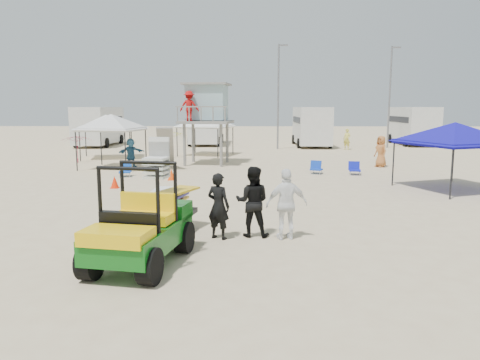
{
  "coord_description": "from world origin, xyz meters",
  "views": [
    {
      "loc": [
        0.74,
        -9.65,
        3.29
      ],
      "look_at": [
        0.5,
        3.0,
        1.3
      ],
      "focal_mm": 35.0,
      "sensor_mm": 36.0,
      "label": 1
    }
  ],
  "objects_px": {
    "surf_trailer": "(160,201)",
    "utility_cart": "(138,220)",
    "canopy_blue": "(455,126)",
    "man_left": "(218,206)",
    "lifeguard_tower": "(205,105)"
  },
  "relations": [
    {
      "from": "surf_trailer",
      "to": "canopy_blue",
      "type": "xyz_separation_m",
      "value": [
        10.4,
        6.95,
        1.63
      ]
    },
    {
      "from": "utility_cart",
      "to": "man_left",
      "type": "xyz_separation_m",
      "value": [
        1.52,
        2.04,
        -0.14
      ]
    },
    {
      "from": "surf_trailer",
      "to": "canopy_blue",
      "type": "height_order",
      "value": "canopy_blue"
    },
    {
      "from": "utility_cart",
      "to": "lifeguard_tower",
      "type": "height_order",
      "value": "lifeguard_tower"
    },
    {
      "from": "canopy_blue",
      "to": "surf_trailer",
      "type": "bearing_deg",
      "value": -146.24
    },
    {
      "from": "surf_trailer",
      "to": "utility_cart",
      "type": "bearing_deg",
      "value": -90.17
    },
    {
      "from": "man_left",
      "to": "lifeguard_tower",
      "type": "relative_size",
      "value": 0.37
    },
    {
      "from": "surf_trailer",
      "to": "lifeguard_tower",
      "type": "distance_m",
      "value": 15.44
    },
    {
      "from": "man_left",
      "to": "lifeguard_tower",
      "type": "height_order",
      "value": "lifeguard_tower"
    },
    {
      "from": "surf_trailer",
      "to": "lifeguard_tower",
      "type": "xyz_separation_m",
      "value": [
        -0.25,
        15.24,
        2.45
      ]
    },
    {
      "from": "utility_cart",
      "to": "surf_trailer",
      "type": "bearing_deg",
      "value": 89.83
    },
    {
      "from": "surf_trailer",
      "to": "canopy_blue",
      "type": "distance_m",
      "value": 12.62
    },
    {
      "from": "man_left",
      "to": "lifeguard_tower",
      "type": "bearing_deg",
      "value": -56.04
    },
    {
      "from": "lifeguard_tower",
      "to": "canopy_blue",
      "type": "xyz_separation_m",
      "value": [
        10.65,
        -8.29,
        -0.82
      ]
    },
    {
      "from": "utility_cart",
      "to": "man_left",
      "type": "relative_size",
      "value": 1.78
    }
  ]
}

